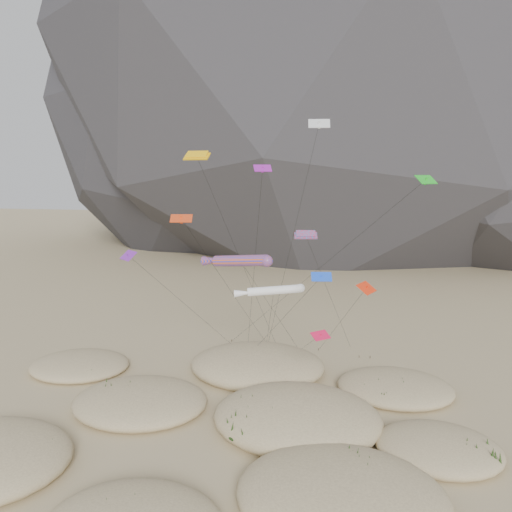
{
  "coord_description": "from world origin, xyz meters",
  "views": [
    {
      "loc": [
        9.53,
        -36.28,
        22.0
      ],
      "look_at": [
        -0.36,
        12.0,
        13.93
      ],
      "focal_mm": 35.0,
      "sensor_mm": 36.0,
      "label": 1
    }
  ],
  "objects": [
    {
      "name": "kite_stakes",
      "position": [
        1.44,
        23.46,
        0.15
      ],
      "size": [
        18.85,
        5.42,
        0.3
      ],
      "color": "#3F2D1E",
      "rests_on": "ground"
    },
    {
      "name": "white_tube_kite",
      "position": [
        1.33,
        11.16,
        10.64
      ],
      "size": [
        6.95,
        13.28,
        11.34
      ],
      "color": "white",
      "rests_on": "ground"
    },
    {
      "name": "orange_parafoil",
      "position": [
        -7.22,
        14.9,
        23.73
      ],
      "size": [
        9.03,
        9.19,
        24.49
      ],
      "color": "#EBAB0C",
      "rests_on": "ground"
    },
    {
      "name": "dunes",
      "position": [
        -1.34,
        3.47,
        0.7
      ],
      "size": [
        48.11,
        38.51,
        3.94
      ],
      "color": "#CCB789",
      "rests_on": "ground"
    },
    {
      "name": "rainbow_tube_kite",
      "position": [
        -2.58,
        13.47,
        13.12
      ],
      "size": [
        10.89,
        9.39,
        14.07
      ],
      "color": "orange",
      "rests_on": "ground"
    },
    {
      "name": "ground",
      "position": [
        0.0,
        0.0,
        0.0
      ],
      "size": [
        500.0,
        500.0,
        0.0
      ],
      "primitive_type": "plane",
      "color": "#CCB789",
      "rests_on": "ground"
    },
    {
      "name": "delta_kites",
      "position": [
        2.47,
        12.23,
        16.21
      ],
      "size": [
        32.92,
        19.13,
        27.48
      ],
      "color": "#DF1544",
      "rests_on": "ground"
    },
    {
      "name": "dune_grass",
      "position": [
        -1.36,
        3.15,
        0.83
      ],
      "size": [
        42.06,
        29.17,
        1.58
      ],
      "color": "black",
      "rests_on": "ground"
    },
    {
      "name": "multi_parafoil",
      "position": [
        4.62,
        12.53,
        15.95
      ],
      "size": [
        5.76,
        14.83,
        16.59
      ],
      "color": "red",
      "rests_on": "ground"
    }
  ]
}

